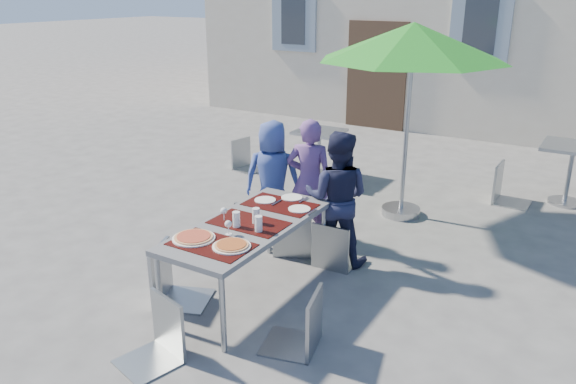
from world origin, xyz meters
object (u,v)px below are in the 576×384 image
Objects in this scene: child_0 at (273,178)px; child_1 at (309,181)px; bg_chair_l_0 at (245,136)px; patio_umbrella at (413,44)px; child_2 at (337,198)px; chair_2 at (335,218)px; chair_0 at (254,197)px; cafe_table_0 at (319,145)px; pizza_near_right at (232,245)px; bg_chair_l_1 at (509,160)px; chair_1 at (293,207)px; chair_5 at (154,295)px; pizza_near_left at (194,237)px; cafe_table_1 at (571,162)px; dining_table at (249,228)px; chair_4 at (302,287)px; bg_chair_r_0 at (333,147)px; chair_3 at (169,240)px.

child_1 reaches higher than child_0.
bg_chair_l_0 is (-1.76, 1.91, -0.14)m from child_0.
patio_umbrella is at bearing -134.73° from child_1.
bg_chair_l_0 is (-2.77, 2.23, -0.17)m from child_2.
chair_2 is (0.05, -0.14, -0.17)m from child_2.
chair_0 is 1.29× the size of cafe_table_0.
child_0 is 1.46× the size of bg_chair_l_0.
pizza_near_right is at bearing -99.69° from chair_2.
bg_chair_l_1 reaches higher than chair_0.
chair_5 reaches higher than chair_1.
pizza_near_left is 4.80m from bg_chair_l_1.
cafe_table_0 is 2.80m from bg_chair_l_1.
child_0 is 1.65× the size of cafe_table_1.
dining_table is at bearing 69.71° from pizza_near_left.
dining_table is at bearing 87.35° from chair_5.
chair_4 is 1.00× the size of chair_5.
pizza_near_right is 4.63m from bg_chair_l_1.
child_1 reaches higher than bg_chair_l_0.
pizza_near_right is 0.39× the size of cafe_table_1.
child_2 is 1.49× the size of chair_5.
chair_0 is 0.97× the size of chair_4.
chair_5 is at bearing 77.72° from child_0.
chair_1 is 1.01× the size of chair_2.
bg_chair_l_1 is at bearing -142.56° from child_1.
chair_0 is 0.99× the size of chair_2.
cafe_table_0 is (-1.37, 4.13, -0.27)m from pizza_near_right.
bg_chair_l_0 is at bearing -179.48° from bg_chair_r_0.
chair_5 is (0.15, -0.66, -0.20)m from pizza_near_left.
pizza_near_right is at bearing 71.49° from chair_5.
chair_1 is at bearing 86.17° from pizza_near_left.
chair_4 reaches higher than chair_5.
pizza_near_left is 5.44m from cafe_table_1.
child_2 is at bearing -121.28° from cafe_table_1.
dining_table is 1.96× the size of chair_0.
bg_chair_l_0 is 0.91× the size of bg_chair_l_1.
chair_5 is at bearing -108.51° from pizza_near_right.
cafe_table_1 is (4.71, 0.97, 0.05)m from bg_chair_l_0.
pizza_near_left is 0.51× the size of cafe_table_0.
child_1 reaches higher than pizza_near_right.
chair_4 is at bearing 37.74° from chair_5.
chair_2 reaches higher than pizza_near_left.
child_2 is 2.53m from bg_chair_r_0.
bg_chair_l_1 reaches higher than chair_5.
cafe_table_1 is at bearing -148.53° from child_1.
bg_chair_l_0 is at bearing -171.40° from bg_chair_l_1.
child_2 reaches higher than chair_0.
child_0 is at bearing 91.83° from chair_3.
chair_5 is 5.37m from bg_chair_l_1.
chair_1 is at bearing -109.69° from patio_umbrella.
chair_3 is 0.43× the size of patio_umbrella.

